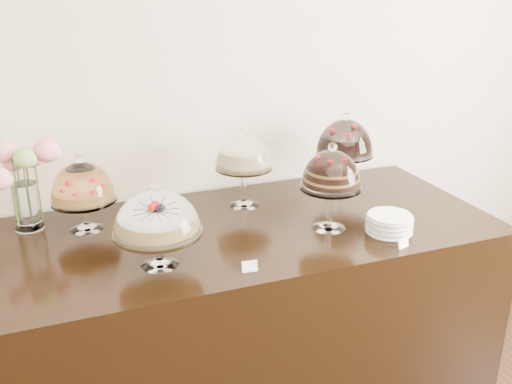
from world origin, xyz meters
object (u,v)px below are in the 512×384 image
object	(u,v)px
display_counter	(252,310)
flower_vase	(24,175)
cake_stand_choco_layer	(331,173)
cake_stand_dark_choco	(345,141)
cake_stand_fruit_tart	(82,185)
cake_stand_cheesecake	(244,155)
plate_stack	(389,224)
cake_stand_sugar_sponge	(157,217)

from	to	relation	value
display_counter	flower_vase	xyz separation A→B (m)	(-0.93, 0.33, 0.70)
display_counter	cake_stand_choco_layer	size ratio (longest dim) A/B	5.54
cake_stand_dark_choco	cake_stand_fruit_tart	world-z (taller)	cake_stand_dark_choco
display_counter	cake_stand_cheesecake	size ratio (longest dim) A/B	5.61
cake_stand_cheesecake	flower_vase	xyz separation A→B (m)	(-0.98, 0.09, -0.00)
cake_stand_cheesecake	cake_stand_fruit_tart	size ratio (longest dim) A/B	1.13
plate_stack	flower_vase	bearing A→B (deg)	157.19
cake_stand_sugar_sponge	cake_stand_cheesecake	world-z (taller)	cake_stand_cheesecake
plate_stack	display_counter	bearing A→B (deg)	151.84
cake_stand_sugar_sponge	flower_vase	distance (m)	0.72
cake_stand_sugar_sponge	flower_vase	xyz separation A→B (m)	(-0.47, 0.55, 0.05)
cake_stand_fruit_tart	cake_stand_dark_choco	bearing A→B (deg)	1.08
cake_stand_cheesecake	plate_stack	bearing A→B (deg)	-47.31
cake_stand_choco_layer	plate_stack	xyz separation A→B (m)	(0.22, -0.14, -0.22)
display_counter	cake_stand_dark_choco	xyz separation A→B (m)	(0.61, 0.26, 0.72)
cake_stand_choco_layer	cake_stand_fruit_tart	distance (m)	1.08
display_counter	cake_stand_choco_layer	bearing A→B (deg)	-25.16
cake_stand_cheesecake	plate_stack	distance (m)	0.75
cake_stand_cheesecake	cake_stand_fruit_tart	xyz separation A→B (m)	(-0.75, -0.01, -0.05)
cake_stand_cheesecake	cake_stand_dark_choco	size ratio (longest dim) A/B	0.95
display_counter	cake_stand_cheesecake	bearing A→B (deg)	78.58
flower_vase	plate_stack	bearing A→B (deg)	-22.81
cake_stand_dark_choco	plate_stack	world-z (taller)	cake_stand_dark_choco
display_counter	cake_stand_fruit_tart	distance (m)	0.99
cake_stand_dark_choco	cake_stand_fruit_tart	size ratio (longest dim) A/B	1.19
cake_stand_sugar_sponge	cake_stand_choco_layer	bearing A→B (deg)	5.22
cake_stand_sugar_sponge	flower_vase	size ratio (longest dim) A/B	0.84
flower_vase	plate_stack	world-z (taller)	flower_vase
cake_stand_sugar_sponge	cake_stand_cheesecake	xyz separation A→B (m)	(0.52, 0.46, 0.05)
cake_stand_choco_layer	cake_stand_cheesecake	distance (m)	0.47
cake_stand_sugar_sponge	cake_stand_dark_choco	size ratio (longest dim) A/B	0.84
cake_stand_choco_layer	cake_stand_dark_choco	size ratio (longest dim) A/B	0.96
cake_stand_cheesecake	cake_stand_dark_choco	world-z (taller)	cake_stand_dark_choco
display_counter	cake_stand_fruit_tart	world-z (taller)	cake_stand_fruit_tart
cake_stand_sugar_sponge	plate_stack	size ratio (longest dim) A/B	1.75
cake_stand_cheesecake	cake_stand_sugar_sponge	bearing A→B (deg)	-138.37
cake_stand_choco_layer	cake_stand_dark_choco	world-z (taller)	cake_stand_dark_choco
flower_vase	cake_stand_choco_layer	bearing A→B (deg)	-20.99
cake_stand_sugar_sponge	cake_stand_choco_layer	size ratio (longest dim) A/B	0.87
cake_stand_choco_layer	flower_vase	distance (m)	1.34
cake_stand_sugar_sponge	plate_stack	world-z (taller)	cake_stand_sugar_sponge
display_counter	flower_vase	bearing A→B (deg)	160.46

